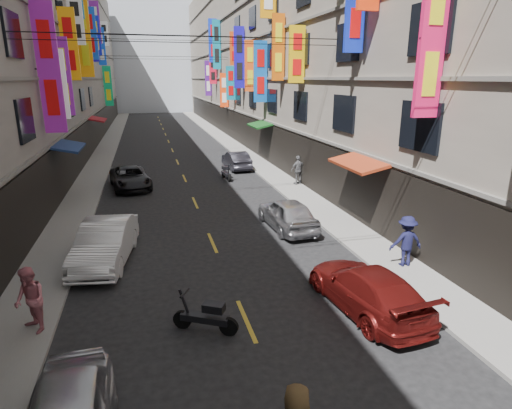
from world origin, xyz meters
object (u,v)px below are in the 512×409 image
car_right_near (367,289)px  pedestrian_rfar (298,170)px  pedestrian_lfar (30,300)px  car_left_mid (105,243)px  car_right_far (236,160)px  pedestrian_rnear (406,241)px  car_left_far (130,178)px  car_right_mid (287,214)px  scooter_far_right (226,173)px  scooter_crossing (206,317)px

car_right_near → pedestrian_rfar: bearing=-108.3°
car_right_near → pedestrian_lfar: 9.01m
car_left_mid → pedestrian_lfar: pedestrian_lfar is taller
car_right_far → pedestrian_rnear: (2.15, -18.26, 0.37)m
car_left_far → car_right_mid: (6.87, -9.34, 0.06)m
car_left_mid → car_right_far: size_ratio=1.16×
scooter_far_right → pedestrian_rnear: bearing=97.8°
pedestrian_lfar → pedestrian_rnear: size_ratio=0.98×
scooter_far_right → car_right_mid: 10.13m
car_left_mid → pedestrian_lfar: (-1.47, -4.36, 0.24)m
scooter_far_right → car_left_mid: bearing=55.5°
pedestrian_rnear → pedestrian_rfar: 12.19m
car_right_mid → car_right_far: 13.33m
car_left_mid → pedestrian_rnear: bearing=-8.4°
car_right_mid → pedestrian_rnear: pedestrian_rnear is taller
pedestrian_rnear → car_right_far: bearing=-78.7°
pedestrian_lfar → pedestrian_rnear: bearing=60.8°
car_right_near → pedestrian_rfar: (3.11, 14.37, 0.36)m
pedestrian_rnear → scooter_far_right: bearing=-72.2°
scooter_far_right → car_right_far: size_ratio=0.46×
car_right_near → pedestrian_rfar: 14.71m
car_left_far → scooter_far_right: bearing=-1.3°
car_right_near → car_right_mid: (-0.01, 7.13, 0.04)m
car_left_mid → car_right_mid: size_ratio=1.12×
pedestrian_rfar → car_left_mid: bearing=27.3°
car_left_far → car_right_mid: bearing=-62.0°
pedestrian_lfar → pedestrian_rnear: 11.68m
car_left_far → car_right_near: car_right_near is taller
scooter_far_right → car_left_mid: car_left_mid is taller
pedestrian_lfar → pedestrian_rfar: size_ratio=0.98×
car_left_mid → car_right_near: (7.49, -5.33, -0.10)m
scooter_crossing → car_left_mid: 6.06m
scooter_crossing → car_left_mid: bearing=57.9°
car_left_far → pedestrian_lfar: size_ratio=2.60×
car_right_near → pedestrian_rnear: size_ratio=2.52×
car_left_mid → car_right_mid: 7.68m
pedestrian_rfar → scooter_crossing: bearing=48.5°
car_right_near → scooter_crossing: bearing=-6.1°
car_left_far → pedestrian_lfar: 15.65m
car_left_far → car_left_mid: bearing=-101.5°
car_left_far → pedestrian_rnear: 17.18m
car_left_mid → car_left_far: size_ratio=1.00×
car_right_far → pedestrian_rfar: pedestrian_rfar is taller
scooter_crossing → pedestrian_rnear: size_ratio=0.91×
car_left_mid → pedestrian_rnear: 10.62m
car_left_far → car_right_far: car_right_far is taller
car_left_mid → car_right_far: bearing=70.9°
scooter_far_right → car_right_mid: size_ratio=0.44×
car_right_mid → scooter_crossing: bearing=53.4°
car_right_near → scooter_far_right: bearing=-93.2°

